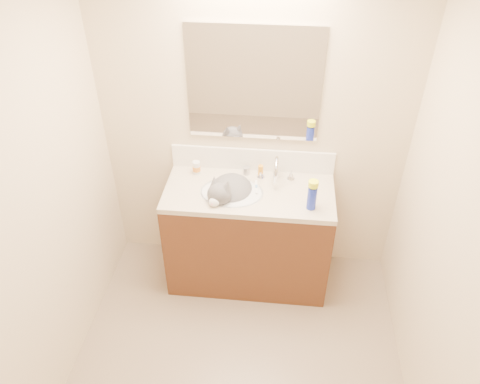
% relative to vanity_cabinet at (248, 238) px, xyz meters
% --- Properties ---
extents(room_shell, '(2.24, 2.54, 2.52)m').
position_rel_vanity_cabinet_xyz_m(room_shell, '(0.00, -0.97, 1.08)').
color(room_shell, beige).
rests_on(room_shell, ground).
extents(vanity_cabinet, '(1.20, 0.55, 0.82)m').
position_rel_vanity_cabinet_xyz_m(vanity_cabinet, '(0.00, 0.00, 0.00)').
color(vanity_cabinet, '#4C2814').
rests_on(vanity_cabinet, ground).
extents(counter_slab, '(1.20, 0.55, 0.04)m').
position_rel_vanity_cabinet_xyz_m(counter_slab, '(0.00, 0.00, 0.43)').
color(counter_slab, beige).
rests_on(counter_slab, vanity_cabinet).
extents(basin, '(0.45, 0.36, 0.14)m').
position_rel_vanity_cabinet_xyz_m(basin, '(-0.12, -0.03, 0.38)').
color(basin, silver).
rests_on(basin, vanity_cabinet).
extents(faucet, '(0.28, 0.20, 0.21)m').
position_rel_vanity_cabinet_xyz_m(faucet, '(0.18, 0.14, 0.54)').
color(faucet, silver).
rests_on(faucet, counter_slab).
extents(cat, '(0.43, 0.48, 0.34)m').
position_rel_vanity_cabinet_xyz_m(cat, '(-0.14, -0.02, 0.43)').
color(cat, '#525052').
rests_on(cat, basin).
extents(backsplash, '(1.20, 0.02, 0.18)m').
position_rel_vanity_cabinet_xyz_m(backsplash, '(0.00, 0.26, 0.54)').
color(backsplash, white).
rests_on(backsplash, counter_slab).
extents(mirror, '(0.90, 0.02, 0.80)m').
position_rel_vanity_cabinet_xyz_m(mirror, '(0.00, 0.26, 1.13)').
color(mirror, white).
rests_on(mirror, room_shell).
extents(pill_bottle, '(0.07, 0.07, 0.10)m').
position_rel_vanity_cabinet_xyz_m(pill_bottle, '(-0.41, 0.17, 0.50)').
color(pill_bottle, silver).
rests_on(pill_bottle, counter_slab).
extents(pill_label, '(0.07, 0.07, 0.04)m').
position_rel_vanity_cabinet_xyz_m(pill_label, '(-0.41, 0.17, 0.49)').
color(pill_label, orange).
rests_on(pill_label, pill_bottle).
extents(silver_jar, '(0.07, 0.07, 0.06)m').
position_rel_vanity_cabinet_xyz_m(silver_jar, '(-0.04, 0.20, 0.48)').
color(silver_jar, '#B7B7BC').
rests_on(silver_jar, counter_slab).
extents(amber_bottle, '(0.05, 0.05, 0.09)m').
position_rel_vanity_cabinet_xyz_m(amber_bottle, '(0.07, 0.18, 0.50)').
color(amber_bottle, orange).
rests_on(amber_bottle, counter_slab).
extents(toothbrush, '(0.03, 0.15, 0.01)m').
position_rel_vanity_cabinet_xyz_m(toothbrush, '(0.05, 0.04, 0.46)').
color(toothbrush, silver).
rests_on(toothbrush, counter_slab).
extents(toothbrush_head, '(0.02, 0.03, 0.02)m').
position_rel_vanity_cabinet_xyz_m(toothbrush_head, '(0.05, 0.04, 0.46)').
color(toothbrush_head, '#6397D3').
rests_on(toothbrush_head, counter_slab).
extents(spray_can, '(0.08, 0.08, 0.17)m').
position_rel_vanity_cabinet_xyz_m(spray_can, '(0.43, -0.15, 0.53)').
color(spray_can, '#1A2BB6').
rests_on(spray_can, counter_slab).
extents(spray_cap, '(0.08, 0.08, 0.04)m').
position_rel_vanity_cabinet_xyz_m(spray_cap, '(0.43, -0.15, 0.65)').
color(spray_cap, '#EFFF1A').
rests_on(spray_cap, spray_can).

